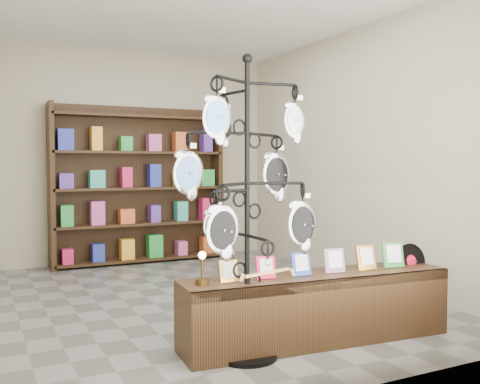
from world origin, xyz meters
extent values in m
plane|color=slate|center=(0.00, 0.00, 0.00)|extent=(5.00, 5.00, 0.00)
plane|color=#AFA48D|center=(0.00, 2.50, 1.50)|extent=(4.00, 0.00, 4.00)
plane|color=#AFA48D|center=(0.00, -2.50, 1.50)|extent=(4.00, 0.00, 4.00)
plane|color=#AFA48D|center=(2.00, 0.00, 1.50)|extent=(0.00, 5.00, 5.00)
plane|color=white|center=(0.00, 0.00, 3.00)|extent=(5.00, 5.00, 0.00)
cylinder|color=black|center=(-0.35, -1.71, 0.02)|extent=(0.51, 0.51, 0.03)
cylinder|color=black|center=(-0.35, -1.71, 1.05)|extent=(0.04, 0.04, 2.11)
sphere|color=black|center=(-0.35, -1.71, 2.13)|extent=(0.07, 0.07, 0.07)
ellipsoid|color=silver|center=(-0.39, -1.50, 0.66)|extent=(0.11, 0.05, 0.22)
cube|color=tan|center=(-0.35, -2.02, 0.67)|extent=(0.39, 0.12, 0.04)
cube|color=black|center=(0.30, -1.66, 0.27)|extent=(2.21, 0.61, 0.54)
cube|color=gold|center=(-0.44, -1.60, 0.61)|extent=(0.14, 0.06, 0.16)
cube|color=red|center=(-0.15, -1.62, 0.62)|extent=(0.15, 0.06, 0.17)
cube|color=#263FA5|center=(0.15, -1.65, 0.62)|extent=(0.16, 0.07, 0.18)
cube|color=#E54C33|center=(0.45, -1.67, 0.63)|extent=(0.17, 0.07, 0.19)
cube|color=gold|center=(0.74, -1.69, 0.63)|extent=(0.18, 0.07, 0.20)
cube|color=#337233|center=(1.01, -1.71, 0.64)|extent=(0.19, 0.07, 0.21)
cylinder|color=black|center=(1.24, -1.68, 0.57)|extent=(0.30, 0.09, 0.29)
cylinder|color=red|center=(1.24, -1.68, 0.57)|extent=(0.10, 0.03, 0.10)
cylinder|color=#412D12|center=(-0.64, -1.59, 0.56)|extent=(0.10, 0.10, 0.04)
cylinder|color=#412D12|center=(-0.64, -1.59, 0.64)|extent=(0.02, 0.02, 0.14)
sphere|color=#FFBF59|center=(-0.64, -1.59, 0.74)|extent=(0.06, 0.06, 0.06)
cube|color=black|center=(0.00, 2.44, 1.10)|extent=(2.40, 0.04, 2.20)
cube|color=black|center=(-1.18, 2.28, 1.10)|extent=(0.06, 0.36, 2.20)
cube|color=black|center=(1.18, 2.28, 1.10)|extent=(0.06, 0.36, 2.20)
cube|color=black|center=(0.00, 2.28, 0.05)|extent=(2.36, 0.36, 0.04)
cube|color=black|center=(0.00, 2.28, 0.55)|extent=(2.36, 0.36, 0.03)
cube|color=black|center=(0.00, 2.28, 1.05)|extent=(2.36, 0.36, 0.04)
cube|color=black|center=(0.00, 2.28, 1.55)|extent=(2.36, 0.36, 0.04)
cube|color=black|center=(0.00, 2.28, 2.05)|extent=(2.36, 0.36, 0.04)
camera|label=1|loc=(-2.07, -5.07, 1.39)|focal=40.00mm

